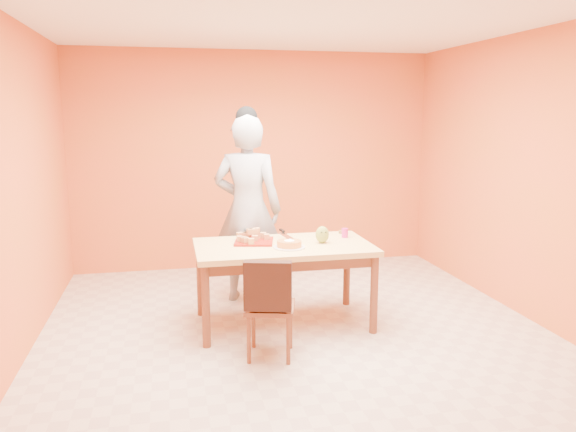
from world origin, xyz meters
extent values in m
plane|color=beige|center=(0.00, 0.00, 0.00)|extent=(5.00, 5.00, 0.00)
plane|color=white|center=(0.00, 0.00, 2.70)|extent=(5.00, 5.00, 0.00)
plane|color=#DC5732|center=(0.00, 2.50, 1.35)|extent=(4.50, 0.00, 4.50)
plane|color=#DC5732|center=(-2.25, 0.00, 1.35)|extent=(0.00, 5.00, 5.00)
plane|color=#DC5732|center=(2.25, 0.00, 1.35)|extent=(0.00, 5.00, 5.00)
cube|color=#E6C978|center=(-0.07, 0.39, 0.73)|extent=(1.60, 0.90, 0.05)
cube|color=brown|center=(-0.07, 0.39, 0.66)|extent=(1.48, 0.78, 0.10)
cylinder|color=brown|center=(-0.81, 0.00, 0.35)|extent=(0.07, 0.07, 0.71)
cylinder|color=brown|center=(-0.81, 0.78, 0.35)|extent=(0.07, 0.07, 0.71)
cylinder|color=brown|center=(0.67, 0.00, 0.35)|extent=(0.07, 0.07, 0.71)
cylinder|color=brown|center=(0.67, 0.78, 0.35)|extent=(0.07, 0.07, 0.71)
imported|color=gray|center=(-0.29, 1.14, 0.96)|extent=(0.82, 0.67, 1.93)
cube|color=maroon|center=(-0.32, 0.52, 0.77)|extent=(0.41, 0.41, 0.02)
cylinder|color=maroon|center=(-0.28, 0.74, 0.77)|extent=(0.36, 0.36, 0.02)
cylinder|color=silver|center=(-0.05, 0.25, 0.77)|extent=(0.37, 0.37, 0.01)
cylinder|color=orange|center=(-0.05, 0.25, 0.80)|extent=(0.27, 0.27, 0.05)
cube|color=white|center=(-0.04, 0.43, 0.83)|extent=(0.09, 0.28, 0.01)
ellipsoid|color=olive|center=(0.29, 0.37, 0.84)|extent=(0.15, 0.14, 0.16)
cylinder|color=#B91B76|center=(0.57, 0.55, 0.80)|extent=(0.06, 0.06, 0.09)
cylinder|color=#341D0E|center=(0.61, 0.74, 0.77)|extent=(0.10, 0.10, 0.03)
camera|label=1|loc=(-1.07, -4.49, 1.94)|focal=35.00mm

